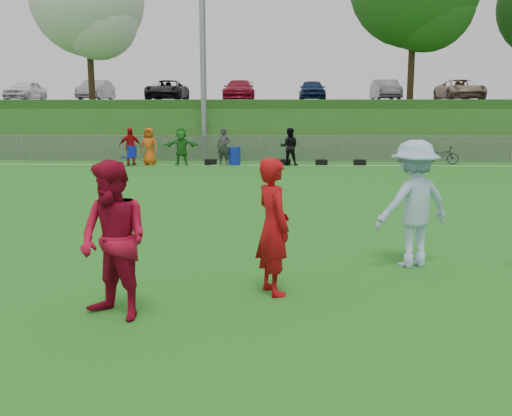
# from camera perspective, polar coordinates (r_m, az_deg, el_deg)

# --- Properties ---
(ground) EXTENTS (120.00, 120.00, 0.00)m
(ground) POSITION_cam_1_polar(r_m,az_deg,el_deg) (8.38, -3.22, -7.55)
(ground) COLOR #2B6C16
(ground) RESTS_ON ground
(sideline_far) EXTENTS (60.00, 0.10, 0.01)m
(sideline_far) POSITION_cam_1_polar(r_m,az_deg,el_deg) (26.09, 0.60, 4.31)
(sideline_far) COLOR white
(sideline_far) RESTS_ON ground
(fence) EXTENTS (58.00, 0.06, 1.30)m
(fence) POSITION_cam_1_polar(r_m,az_deg,el_deg) (28.03, 0.72, 6.01)
(fence) COLOR gray
(fence) RESTS_ON ground
(light_pole) EXTENTS (1.20, 0.40, 12.15)m
(light_pole) POSITION_cam_1_polar(r_m,az_deg,el_deg) (29.31, -5.38, 18.00)
(light_pole) COLOR gray
(light_pole) RESTS_ON ground
(berm) EXTENTS (120.00, 18.00, 3.00)m
(berm) POSITION_cam_1_polar(r_m,az_deg,el_deg) (38.98, 1.19, 8.32)
(berm) COLOR #224F16
(berm) RESTS_ON ground
(parking_lot) EXTENTS (120.00, 12.00, 0.10)m
(parking_lot) POSITION_cam_1_polar(r_m,az_deg,el_deg) (40.97, 1.26, 10.56)
(parking_lot) COLOR black
(parking_lot) RESTS_ON berm
(tree_white_flowering) EXTENTS (6.30, 6.30, 8.78)m
(tree_white_flowering) POSITION_cam_1_polar(r_m,az_deg,el_deg) (35.04, -16.26, 18.98)
(tree_white_flowering) COLOR black
(tree_white_flowering) RESTS_ON berm
(car_row) EXTENTS (32.04, 5.18, 1.44)m
(car_row) POSITION_cam_1_polar(r_m,az_deg,el_deg) (40.03, -0.47, 11.68)
(car_row) COLOR white
(car_row) RESTS_ON parking_lot
(spectator_row) EXTENTS (8.27, 0.69, 1.69)m
(spectator_row) POSITION_cam_1_polar(r_m,az_deg,el_deg) (26.30, -6.18, 6.14)
(spectator_row) COLOR #B00C10
(spectator_row) RESTS_ON ground
(gear_bags) EXTENTS (7.40, 0.40, 0.26)m
(gear_bags) POSITION_cam_1_polar(r_m,az_deg,el_deg) (26.17, 3.81, 4.58)
(gear_bags) COLOR black
(gear_bags) RESTS_ON ground
(player_red_left) EXTENTS (0.70, 0.81, 1.87)m
(player_red_left) POSITION_cam_1_polar(r_m,az_deg,el_deg) (7.72, 1.73, -1.86)
(player_red_left) COLOR #AF0C10
(player_red_left) RESTS_ON ground
(player_red_center) EXTENTS (1.17, 1.10, 1.92)m
(player_red_center) POSITION_cam_1_polar(r_m,az_deg,el_deg) (6.99, -14.02, -3.19)
(player_red_center) COLOR #A90B29
(player_red_center) RESTS_ON ground
(player_blue) EXTENTS (1.51, 1.22, 2.03)m
(player_blue) POSITION_cam_1_polar(r_m,az_deg,el_deg) (9.41, 15.47, 0.39)
(player_blue) COLOR #A6C1E7
(player_blue) RESTS_ON ground
(recycling_bin) EXTENTS (0.56, 0.56, 0.82)m
(recycling_bin) POSITION_cam_1_polar(r_m,az_deg,el_deg) (26.24, -2.16, 5.23)
(recycling_bin) COLOR #0F21A6
(recycling_bin) RESTS_ON ground
(camp_chair) EXTENTS (0.66, 0.66, 0.89)m
(camp_chair) POSITION_cam_1_polar(r_m,az_deg,el_deg) (26.46, -12.57, 4.71)
(camp_chair) COLOR #0D1A91
(camp_chair) RESTS_ON ground
(bicycle) EXTENTS (1.71, 1.24, 0.85)m
(bicycle) POSITION_cam_1_polar(r_m,az_deg,el_deg) (28.07, 18.02, 5.08)
(bicycle) COLOR #2B2B2E
(bicycle) RESTS_ON ground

